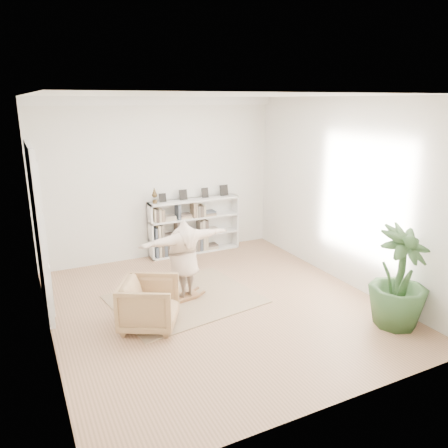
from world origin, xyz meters
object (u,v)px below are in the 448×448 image
object	(u,v)px
armchair	(149,304)
bookshelf	(194,227)
rocker_board	(185,296)
person	(184,256)
houseplant	(399,278)

from	to	relation	value
armchair	bookshelf	bearing A→B (deg)	-5.37
rocker_board	person	xyz separation A→B (m)	(-0.00, 0.00, 0.77)
rocker_board	houseplant	world-z (taller)	houseplant
person	houseplant	world-z (taller)	houseplant
armchair	houseplant	xyz separation A→B (m)	(3.59, -1.70, 0.42)
person	houseplant	size ratio (longest dim) A/B	1.07
armchair	person	distance (m)	1.18
rocker_board	bookshelf	bearing A→B (deg)	55.00
bookshelf	person	xyz separation A→B (m)	(-1.17, -2.34, 0.21)
rocker_board	houseplant	bearing A→B (deg)	-49.57
rocker_board	person	world-z (taller)	person
bookshelf	houseplant	xyz separation A→B (m)	(1.56, -4.72, 0.19)
rocker_board	person	distance (m)	0.77
bookshelf	armchair	bearing A→B (deg)	-124.02
rocker_board	person	bearing A→B (deg)	144.98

